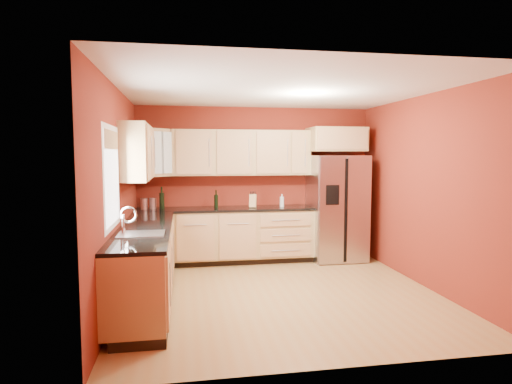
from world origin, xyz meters
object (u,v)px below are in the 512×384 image
(refrigerator, at_px, (337,208))
(knife_block, at_px, (253,201))
(wine_bottle_a, at_px, (162,198))
(canister_left, at_px, (144,204))
(soap_dispenser, at_px, (282,200))

(refrigerator, height_order, knife_block, refrigerator)
(refrigerator, distance_m, wine_bottle_a, 2.93)
(knife_block, bearing_deg, canister_left, -163.50)
(wine_bottle_a, relative_size, soap_dispenser, 1.70)
(canister_left, bearing_deg, wine_bottle_a, -0.11)
(refrigerator, xyz_separation_m, canister_left, (-3.20, 0.08, 0.12))
(refrigerator, bearing_deg, canister_left, 178.56)
(canister_left, distance_m, soap_dispenser, 2.25)
(refrigerator, bearing_deg, knife_block, 178.89)
(refrigerator, distance_m, canister_left, 3.20)
(canister_left, relative_size, knife_block, 0.81)
(wine_bottle_a, bearing_deg, refrigerator, -1.57)
(knife_block, height_order, soap_dispenser, knife_block)
(canister_left, bearing_deg, knife_block, -1.71)
(refrigerator, bearing_deg, soap_dispenser, 176.61)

